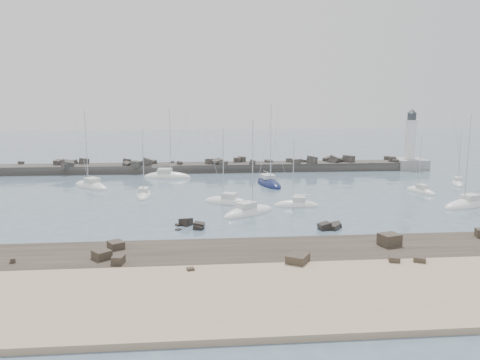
{
  "coord_description": "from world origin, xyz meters",
  "views": [
    {
      "loc": [
        -2.49,
        -67.0,
        15.63
      ],
      "look_at": [
        4.68,
        12.0,
        2.27
      ],
      "focal_mm": 35.0,
      "sensor_mm": 36.0,
      "label": 1
    }
  ],
  "objects_px": {
    "sailboat_4": "(167,177)",
    "sailboat_11": "(458,184)",
    "sailboat_8": "(296,205)",
    "sailboat_7": "(269,184)",
    "sailboat_9": "(421,192)",
    "sailboat_6": "(249,213)",
    "lighthouse": "(409,156)",
    "sailboat_1": "(91,187)",
    "sailboat_10": "(467,205)",
    "sailboat_3": "(144,195)",
    "sailboat_5": "(227,203)"
  },
  "relations": [
    {
      "from": "lighthouse",
      "to": "sailboat_3",
      "type": "xyz_separation_m",
      "value": [
        -58.58,
        -27.3,
        -2.96
      ]
    },
    {
      "from": "sailboat_6",
      "to": "sailboat_7",
      "type": "bearing_deg",
      "value": 74.45
    },
    {
      "from": "sailboat_8",
      "to": "sailboat_4",
      "type": "bearing_deg",
      "value": 126.13
    },
    {
      "from": "sailboat_6",
      "to": "sailboat_8",
      "type": "height_order",
      "value": "sailboat_6"
    },
    {
      "from": "sailboat_4",
      "to": "sailboat_5",
      "type": "xyz_separation_m",
      "value": [
        10.84,
        -25.97,
        -0.0
      ]
    },
    {
      "from": "sailboat_1",
      "to": "sailboat_4",
      "type": "relative_size",
      "value": 0.96
    },
    {
      "from": "sailboat_4",
      "to": "sailboat_10",
      "type": "bearing_deg",
      "value": -33.64
    },
    {
      "from": "sailboat_5",
      "to": "sailboat_6",
      "type": "relative_size",
      "value": 0.89
    },
    {
      "from": "sailboat_4",
      "to": "sailboat_11",
      "type": "bearing_deg",
      "value": -13.24
    },
    {
      "from": "sailboat_1",
      "to": "sailboat_7",
      "type": "xyz_separation_m",
      "value": [
        33.05,
        -0.36,
        0.01
      ]
    },
    {
      "from": "lighthouse",
      "to": "sailboat_1",
      "type": "height_order",
      "value": "sailboat_1"
    },
    {
      "from": "sailboat_1",
      "to": "sailboat_6",
      "type": "bearing_deg",
      "value": -40.92
    },
    {
      "from": "lighthouse",
      "to": "sailboat_3",
      "type": "distance_m",
      "value": 64.7
    },
    {
      "from": "sailboat_4",
      "to": "sailboat_7",
      "type": "height_order",
      "value": "sailboat_7"
    },
    {
      "from": "sailboat_3",
      "to": "sailboat_4",
      "type": "xyz_separation_m",
      "value": [
        2.68,
        19.0,
        0.02
      ]
    },
    {
      "from": "sailboat_3",
      "to": "sailboat_1",
      "type": "bearing_deg",
      "value": 139.46
    },
    {
      "from": "sailboat_9",
      "to": "sailboat_8",
      "type": "bearing_deg",
      "value": -159.45
    },
    {
      "from": "sailboat_5",
      "to": "sailboat_11",
      "type": "height_order",
      "value": "sailboat_5"
    },
    {
      "from": "sailboat_10",
      "to": "sailboat_9",
      "type": "bearing_deg",
      "value": 99.42
    },
    {
      "from": "sailboat_7",
      "to": "sailboat_4",
      "type": "bearing_deg",
      "value": 152.51
    },
    {
      "from": "sailboat_3",
      "to": "sailboat_7",
      "type": "distance_m",
      "value": 24.06
    },
    {
      "from": "sailboat_6",
      "to": "sailboat_11",
      "type": "distance_m",
      "value": 46.83
    },
    {
      "from": "sailboat_1",
      "to": "sailboat_4",
      "type": "distance_m",
      "value": 16.6
    },
    {
      "from": "sailboat_3",
      "to": "sailboat_5",
      "type": "distance_m",
      "value": 15.22
    },
    {
      "from": "sailboat_1",
      "to": "sailboat_5",
      "type": "xyz_separation_m",
      "value": [
        24.16,
        -16.07,
        0.0
      ]
    },
    {
      "from": "sailboat_4",
      "to": "sailboat_9",
      "type": "height_order",
      "value": "sailboat_4"
    },
    {
      "from": "sailboat_6",
      "to": "sailboat_8",
      "type": "relative_size",
      "value": 1.3
    },
    {
      "from": "sailboat_9",
      "to": "sailboat_1",
      "type": "bearing_deg",
      "value": 170.2
    },
    {
      "from": "sailboat_11",
      "to": "sailboat_7",
      "type": "bearing_deg",
      "value": 175.47
    },
    {
      "from": "sailboat_1",
      "to": "sailboat_10",
      "type": "relative_size",
      "value": 1.0
    },
    {
      "from": "sailboat_1",
      "to": "sailboat_10",
      "type": "bearing_deg",
      "value": -19.47
    },
    {
      "from": "lighthouse",
      "to": "sailboat_10",
      "type": "distance_m",
      "value": 40.6
    },
    {
      "from": "sailboat_8",
      "to": "sailboat_9",
      "type": "xyz_separation_m",
      "value": [
        23.88,
        8.95,
        -0.01
      ]
    },
    {
      "from": "sailboat_9",
      "to": "sailboat_5",
      "type": "bearing_deg",
      "value": -170.03
    },
    {
      "from": "lighthouse",
      "to": "sailboat_4",
      "type": "bearing_deg",
      "value": -171.56
    },
    {
      "from": "sailboat_3",
      "to": "sailboat_7",
      "type": "relative_size",
      "value": 0.74
    },
    {
      "from": "sailboat_7",
      "to": "sailboat_9",
      "type": "height_order",
      "value": "sailboat_7"
    },
    {
      "from": "sailboat_4",
      "to": "sailboat_6",
      "type": "distance_m",
      "value": 35.67
    },
    {
      "from": "sailboat_10",
      "to": "sailboat_11",
      "type": "xyz_separation_m",
      "value": [
        8.91,
        18.05,
        -0.01
      ]
    },
    {
      "from": "lighthouse",
      "to": "sailboat_11",
      "type": "xyz_separation_m",
      "value": [
        -0.13,
        -21.42,
        -2.95
      ]
    },
    {
      "from": "sailboat_3",
      "to": "sailboat_11",
      "type": "height_order",
      "value": "sailboat_3"
    },
    {
      "from": "sailboat_4",
      "to": "sailboat_7",
      "type": "distance_m",
      "value": 22.25
    },
    {
      "from": "sailboat_10",
      "to": "sailboat_5",
      "type": "bearing_deg",
      "value": 171.78
    },
    {
      "from": "sailboat_5",
      "to": "sailboat_9",
      "type": "relative_size",
      "value": 1.2
    },
    {
      "from": "lighthouse",
      "to": "sailboat_6",
      "type": "xyz_separation_m",
      "value": [
        -42.5,
        -41.36,
        -2.95
      ]
    },
    {
      "from": "lighthouse",
      "to": "sailboat_7",
      "type": "bearing_deg",
      "value": -152.82
    },
    {
      "from": "sailboat_9",
      "to": "sailboat_11",
      "type": "bearing_deg",
      "value": 32.45
    },
    {
      "from": "sailboat_4",
      "to": "sailboat_6",
      "type": "bearing_deg",
      "value": -67.95
    },
    {
      "from": "sailboat_6",
      "to": "sailboat_7",
      "type": "distance_m",
      "value": 23.66
    },
    {
      "from": "lighthouse",
      "to": "sailboat_3",
      "type": "bearing_deg",
      "value": -155.01
    }
  ]
}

